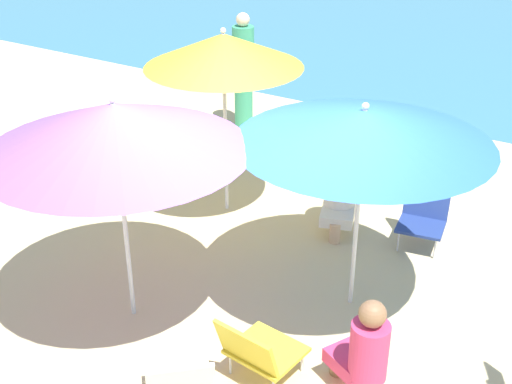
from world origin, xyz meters
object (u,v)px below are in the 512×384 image
Objects in this scene: beach_chair_a at (424,214)px; umbrella_blue at (364,127)px; umbrella_yellow at (224,50)px; person_a at (243,71)px; person_c at (364,349)px; beach_chair_c at (179,379)px; umbrella_purple at (115,127)px; beach_chair_b at (258,350)px; person_b at (340,191)px.

umbrella_blue is at bearing -16.80° from beach_chair_a.
umbrella_yellow is 2.75m from person_a.
beach_chair_a is at bearing -54.43° from person_c.
umbrella_yellow is at bearing -14.60° from beach_chair_c.
umbrella_purple is at bearing -79.36° from umbrella_yellow.
person_c reaches higher than beach_chair_c.
beach_chair_b is (1.39, -0.14, -1.49)m from umbrella_purple.
umbrella_purple is 1.03× the size of umbrella_yellow.
umbrella_yellow reaches higher than umbrella_blue.
person_a is at bearing 135.41° from umbrella_blue.
umbrella_blue is 1.28× the size of person_a.
umbrella_yellow is 2.68m from beach_chair_a.
beach_chair_b is at bearing -51.07° from umbrella_yellow.
umbrella_blue is 4.57m from person_a.
umbrella_purple is at bearing 30.16° from person_c.
beach_chair_a reaches higher than beach_chair_c.
umbrella_blue reaches higher than beach_chair_b.
beach_chair_c is at bearing -20.58° from beach_chair_a.
beach_chair_c is at bearing -165.48° from person_a.
umbrella_yellow is 2.84× the size of beach_chair_c.
beach_chair_c is at bearing 161.30° from beach_chair_b.
person_c is (0.56, -1.05, -1.28)m from umbrella_blue.
umbrella_purple is 2.83m from person_b.
umbrella_yellow reaches higher than beach_chair_a.
person_a is 1.85× the size of person_c.
person_c is (1.04, 0.87, 0.12)m from beach_chair_c.
beach_chair_b is 0.67m from beach_chair_c.
person_a reaches higher than beach_chair_c.
umbrella_purple is 1.28× the size of person_a.
umbrella_blue is 1.96m from beach_chair_a.
beach_chair_c is 0.44× the size of person_a.
beach_chair_a is 3.85m from person_a.
beach_chair_c is 0.81× the size of person_c.
beach_chair_b is 5.40m from person_a.
person_c is (0.75, 0.27, 0.15)m from beach_chair_b.
person_a reaches higher than beach_chair_b.
umbrella_yellow reaches higher than person_a.
person_c reaches higher than beach_chair_b.
person_c is (0.38, -2.42, 0.12)m from beach_chair_a.
beach_chair_a is (1.76, 2.55, -1.46)m from umbrella_purple.
umbrella_purple is 2.11m from umbrella_yellow.
person_b is (0.90, 2.33, -1.33)m from umbrella_purple.
umbrella_blue is 2.17m from umbrella_yellow.
person_a is at bearing -127.04° from beach_chair_a.
umbrella_yellow is 3.30× the size of beach_chair_a.
beach_chair_b is 0.65× the size of person_b.
beach_chair_a is 2.45m from person_c.
beach_chair_a is at bearing -1.02° from beach_chair_b.
umbrella_purple is 3.51× the size of beach_chair_b.
person_a is (-2.71, 5.06, 0.51)m from beach_chair_c.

